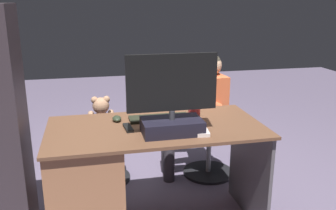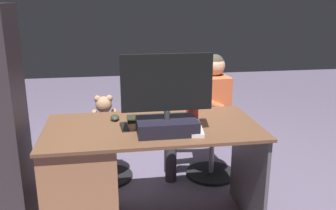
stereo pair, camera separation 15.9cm
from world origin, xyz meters
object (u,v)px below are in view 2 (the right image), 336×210
at_px(desk, 97,178).
at_px(teddy_bear, 104,115).
at_px(computer_mouse, 115,118).
at_px(person, 203,107).
at_px(monitor, 167,109).
at_px(tv_remote, 124,127).
at_px(office_chair_teddy, 106,151).
at_px(keyboard, 157,118).
at_px(cup, 192,112).
at_px(visitor_chair, 212,149).

xyz_separation_m(desk, teddy_bear, (-0.05, -0.78, 0.20)).
height_order(computer_mouse, person, person).
distance_m(monitor, computer_mouse, 0.46).
bearing_deg(person, tv_remote, 45.00).
relative_size(monitor, office_chair_teddy, 1.22).
xyz_separation_m(desk, computer_mouse, (-0.14, -0.16, 0.37)).
height_order(keyboard, teddy_bear, teddy_bear).
xyz_separation_m(cup, teddy_bear, (0.62, -0.69, -0.21)).
height_order(desk, visitor_chair, desk).
distance_m(keyboard, office_chair_teddy, 0.89).
xyz_separation_m(visitor_chair, person, (0.09, -0.01, 0.39)).
xyz_separation_m(computer_mouse, tv_remote, (-0.06, 0.18, -0.01)).
height_order(desk, keyboard, keyboard).
distance_m(office_chair_teddy, person, 0.94).
xyz_separation_m(tv_remote, office_chair_teddy, (0.14, -0.79, -0.50)).
relative_size(computer_mouse, office_chair_teddy, 0.21).
bearing_deg(desk, computer_mouse, -130.59).
relative_size(monitor, visitor_chair, 1.22).
bearing_deg(computer_mouse, office_chair_teddy, -82.00).
bearing_deg(teddy_bear, monitor, 113.54).
relative_size(tv_remote, office_chair_teddy, 0.33).
height_order(computer_mouse, visitor_chair, computer_mouse).
relative_size(computer_mouse, cup, 0.91).
relative_size(desk, person, 1.27).
bearing_deg(cup, desk, 7.65).
bearing_deg(desk, tv_remote, 174.54).
bearing_deg(office_chair_teddy, desk, 86.21).
height_order(monitor, person, monitor).
bearing_deg(cup, person, -111.34).
xyz_separation_m(cup, office_chair_teddy, (0.62, -0.68, -0.54)).
xyz_separation_m(monitor, visitor_chair, (-0.54, -0.83, -0.65)).
distance_m(computer_mouse, cup, 0.54).
bearing_deg(teddy_bear, cup, 131.79).
bearing_deg(computer_mouse, desk, 49.41).
distance_m(desk, teddy_bear, 0.81).
bearing_deg(monitor, tv_remote, -25.86).
bearing_deg(desk, teddy_bear, -93.74).
relative_size(cup, office_chair_teddy, 0.23).
distance_m(desk, keyboard, 0.58).
xyz_separation_m(keyboard, person, (-0.47, -0.56, -0.11)).
xyz_separation_m(computer_mouse, visitor_chair, (-0.86, -0.52, -0.51)).
height_order(cup, person, person).
xyz_separation_m(keyboard, tv_remote, (0.24, 0.15, -0.00)).
distance_m(tv_remote, person, 1.01).
xyz_separation_m(tv_remote, person, (-0.71, -0.71, -0.11)).
relative_size(cup, teddy_bear, 0.33).
relative_size(monitor, keyboard, 1.33).
distance_m(monitor, tv_remote, 0.33).
height_order(monitor, keyboard, monitor).
bearing_deg(computer_mouse, tv_remote, 107.71).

